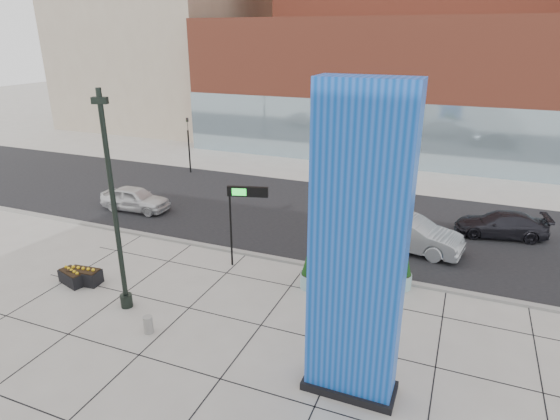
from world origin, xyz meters
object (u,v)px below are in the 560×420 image
at_px(overhead_street_sign, 243,200).
at_px(car_silver_mid, 408,233).
at_px(concrete_bollard, 148,324).
at_px(public_art_sculpture, 331,254).
at_px(blue_pylon, 358,258).
at_px(car_white_west, 135,199).
at_px(lamp_post, 117,226).

height_order(overhead_street_sign, car_silver_mid, overhead_street_sign).
bearing_deg(concrete_bollard, public_art_sculpture, 50.19).
relative_size(blue_pylon, overhead_street_sign, 2.38).
relative_size(concrete_bollard, overhead_street_sign, 0.17).
distance_m(overhead_street_sign, car_white_west, 10.33).
bearing_deg(car_white_west, concrete_bollard, -142.35).
bearing_deg(lamp_post, concrete_bollard, -30.43).
distance_m(public_art_sculpture, overhead_street_sign, 4.35).
bearing_deg(car_silver_mid, car_white_west, 101.47).
height_order(concrete_bollard, car_white_west, car_white_west).
bearing_deg(car_white_west, lamp_post, -146.08).
distance_m(blue_pylon, public_art_sculpture, 7.05).
bearing_deg(public_art_sculpture, blue_pylon, -51.25).
bearing_deg(overhead_street_sign, public_art_sculpture, -12.24).
relative_size(blue_pylon, car_silver_mid, 1.76).
height_order(lamp_post, car_silver_mid, lamp_post).
relative_size(lamp_post, car_white_west, 1.98).
xyz_separation_m(lamp_post, concrete_bollard, (1.80, -1.06, -3.03)).
relative_size(lamp_post, public_art_sculpture, 1.66).
relative_size(public_art_sculpture, concrete_bollard, 7.78).
bearing_deg(overhead_street_sign, concrete_bollard, -114.92).
height_order(car_white_west, car_silver_mid, car_silver_mid).
bearing_deg(car_silver_mid, overhead_street_sign, 135.15).
height_order(lamp_post, overhead_street_sign, lamp_post).
height_order(concrete_bollard, overhead_street_sign, overhead_street_sign).
bearing_deg(lamp_post, blue_pylon, -7.40).
height_order(blue_pylon, concrete_bollard, blue_pylon).
xyz_separation_m(blue_pylon, public_art_sculpture, (-2.32, 5.95, -3.00)).
height_order(blue_pylon, public_art_sculpture, blue_pylon).
bearing_deg(overhead_street_sign, car_silver_mid, 20.45).
xyz_separation_m(concrete_bollard, overhead_street_sign, (0.97, 5.64, 2.89)).
height_order(blue_pylon, car_silver_mid, blue_pylon).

